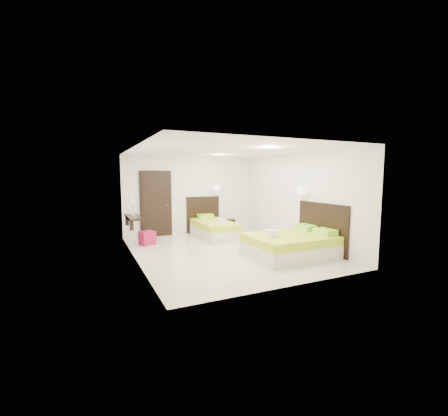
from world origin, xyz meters
name	(u,v)px	position (x,y,z in m)	size (l,w,h in m)	color
floor	(225,251)	(0.00, 0.00, 0.00)	(5.50, 5.50, 0.00)	beige
bed_single	(213,228)	(0.43, 1.84, 0.30)	(1.19, 1.99, 1.64)	beige
bed_double	(293,244)	(1.31, -1.11, 0.30)	(2.04, 1.73, 1.68)	beige
nightstand	(227,224)	(1.36, 2.71, 0.20)	(0.45, 0.40, 0.40)	black
ottoman	(147,238)	(-1.71, 1.63, 0.19)	(0.38, 0.38, 0.38)	maroon
door	(156,204)	(-1.20, 2.70, 1.05)	(1.02, 0.15, 2.14)	black
console_shelf	(133,217)	(-2.08, 1.60, 0.82)	(0.35, 1.20, 0.78)	black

